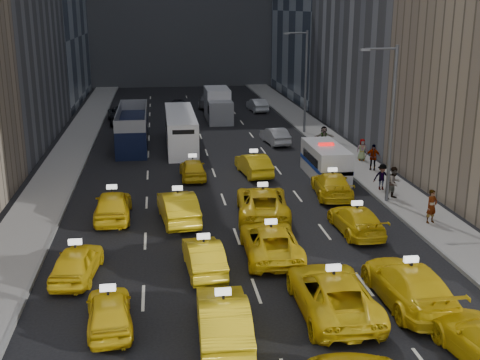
# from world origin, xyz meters

# --- Properties ---
(ground) EXTENTS (160.00, 160.00, 0.00)m
(ground) POSITION_xyz_m (0.00, 0.00, 0.00)
(ground) COLOR black
(ground) RESTS_ON ground
(sidewalk_west) EXTENTS (3.00, 90.00, 0.15)m
(sidewalk_west) POSITION_xyz_m (-10.50, 25.00, 0.07)
(sidewalk_west) COLOR gray
(sidewalk_west) RESTS_ON ground
(sidewalk_east) EXTENTS (3.00, 90.00, 0.15)m
(sidewalk_east) POSITION_xyz_m (10.50, 25.00, 0.07)
(sidewalk_east) COLOR gray
(sidewalk_east) RESTS_ON ground
(curb_west) EXTENTS (0.15, 90.00, 0.18)m
(curb_west) POSITION_xyz_m (-9.05, 25.00, 0.09)
(curb_west) COLOR slate
(curb_west) RESTS_ON ground
(curb_east) EXTENTS (0.15, 90.00, 0.18)m
(curb_east) POSITION_xyz_m (9.05, 25.00, 0.09)
(curb_east) COLOR slate
(curb_east) RESTS_ON ground
(streetlight_near) EXTENTS (2.15, 0.22, 9.00)m
(streetlight_near) POSITION_xyz_m (9.18, 12.00, 4.92)
(streetlight_near) COLOR #595B60
(streetlight_near) RESTS_ON ground
(streetlight_far) EXTENTS (2.15, 0.22, 9.00)m
(streetlight_far) POSITION_xyz_m (9.18, 32.00, 4.92)
(streetlight_far) COLOR #595B60
(streetlight_far) RESTS_ON ground
(taxi_4) EXTENTS (1.91, 4.02, 1.33)m
(taxi_4) POSITION_xyz_m (-5.62, -0.12, 0.66)
(taxi_4) COLOR gold
(taxi_4) RESTS_ON ground
(taxi_5) EXTENTS (1.83, 4.89, 1.59)m
(taxi_5) POSITION_xyz_m (-1.72, -1.49, 0.80)
(taxi_5) COLOR gold
(taxi_5) RESTS_ON ground
(taxi_6) EXTENTS (2.68, 5.73, 1.59)m
(taxi_6) POSITION_xyz_m (2.51, -0.11, 0.79)
(taxi_6) COLOR gold
(taxi_6) RESTS_ON ground
(taxi_7) EXTENTS (2.32, 5.58, 1.61)m
(taxi_7) POSITION_xyz_m (5.60, 0.16, 0.81)
(taxi_7) COLOR gold
(taxi_7) RESTS_ON ground
(taxi_8) EXTENTS (2.12, 4.26, 1.40)m
(taxi_8) POSITION_xyz_m (-7.26, 4.24, 0.70)
(taxi_8) COLOR gold
(taxi_8) RESTS_ON ground
(taxi_9) EXTENTS (1.75, 4.31, 1.39)m
(taxi_9) POSITION_xyz_m (-1.93, 4.15, 0.69)
(taxi_9) COLOR gold
(taxi_9) RESTS_ON ground
(taxi_10) EXTENTS (2.59, 5.34, 1.46)m
(taxi_10) POSITION_xyz_m (1.21, 5.34, 0.73)
(taxi_10) COLOR gold
(taxi_10) RESTS_ON ground
(taxi_11) EXTENTS (2.02, 4.70, 1.35)m
(taxi_11) POSITION_xyz_m (6.02, 7.70, 0.67)
(taxi_11) COLOR gold
(taxi_11) RESTS_ON ground
(taxi_12) EXTENTS (1.88, 4.68, 1.59)m
(taxi_12) POSITION_xyz_m (-6.22, 11.38, 0.80)
(taxi_12) COLOR gold
(taxi_12) RESTS_ON ground
(taxi_13) EXTENTS (2.27, 5.09, 1.62)m
(taxi_13) POSITION_xyz_m (-2.79, 10.58, 0.81)
(taxi_13) COLOR gold
(taxi_13) RESTS_ON ground
(taxi_14) EXTENTS (3.30, 6.05, 1.61)m
(taxi_14) POSITION_xyz_m (1.77, 10.69, 0.80)
(taxi_14) COLOR gold
(taxi_14) RESTS_ON ground
(taxi_15) EXTENTS (2.58, 5.17, 1.44)m
(taxi_15) POSITION_xyz_m (6.52, 13.71, 0.72)
(taxi_15) COLOR gold
(taxi_15) RESTS_ON ground
(taxi_16) EXTENTS (1.70, 4.02, 1.35)m
(taxi_16) POSITION_xyz_m (-1.50, 18.72, 0.68)
(taxi_16) COLOR gold
(taxi_16) RESTS_ON ground
(taxi_17) EXTENTS (2.11, 4.60, 1.46)m
(taxi_17) POSITION_xyz_m (2.62, 19.05, 0.73)
(taxi_17) COLOR gold
(taxi_17) RESTS_ON ground
(nypd_van) EXTENTS (2.81, 5.66, 2.33)m
(nypd_van) POSITION_xyz_m (7.27, 17.86, 1.05)
(nypd_van) COLOR silver
(nypd_van) RESTS_ON ground
(double_decker) EXTENTS (2.75, 10.36, 2.99)m
(double_decker) POSITION_xyz_m (-5.72, 29.15, 1.48)
(double_decker) COLOR black
(double_decker) RESTS_ON ground
(city_bus) EXTENTS (2.30, 10.84, 2.80)m
(city_bus) POSITION_xyz_m (-1.88, 28.28, 1.38)
(city_bus) COLOR white
(city_bus) RESTS_ON ground
(box_truck) EXTENTS (2.78, 6.93, 3.10)m
(box_truck) POSITION_xyz_m (2.33, 39.59, 1.52)
(box_truck) COLOR silver
(box_truck) RESTS_ON ground
(misc_car_0) EXTENTS (1.97, 4.30, 1.37)m
(misc_car_0) POSITION_xyz_m (5.90, 28.26, 0.68)
(misc_car_0) COLOR #A4A7AC
(misc_car_0) RESTS_ON ground
(misc_car_1) EXTENTS (3.42, 6.17, 1.63)m
(misc_car_1) POSITION_xyz_m (-7.06, 39.81, 0.82)
(misc_car_1) COLOR black
(misc_car_1) RESTS_ON ground
(misc_car_2) EXTENTS (2.71, 5.56, 1.56)m
(misc_car_2) POSITION_xyz_m (2.01, 47.68, 0.78)
(misc_car_2) COLOR slate
(misc_car_2) RESTS_ON ground
(misc_car_3) EXTENTS (1.78, 4.34, 1.47)m
(misc_car_3) POSITION_xyz_m (-1.41, 45.05, 0.74)
(misc_car_3) COLOR black
(misc_car_3) RESTS_ON ground
(misc_car_4) EXTENTS (1.89, 4.38, 1.40)m
(misc_car_4) POSITION_xyz_m (7.06, 44.18, 0.70)
(misc_car_4) COLOR #A9ACB0
(misc_car_4) RESTS_ON ground
(pedestrian_0) EXTENTS (0.76, 0.62, 1.78)m
(pedestrian_0) POSITION_xyz_m (10.22, 8.18, 1.04)
(pedestrian_0) COLOR gray
(pedestrian_0) RESTS_ON sidewalk_east
(pedestrian_1) EXTENTS (1.05, 0.83, 1.90)m
(pedestrian_1) POSITION_xyz_m (9.85, 12.39, 1.10)
(pedestrian_1) COLOR gray
(pedestrian_1) RESTS_ON sidewalk_east
(pedestrian_2) EXTENTS (1.07, 0.51, 1.61)m
(pedestrian_2) POSITION_xyz_m (9.79, 14.14, 0.95)
(pedestrian_2) COLOR gray
(pedestrian_2) RESTS_ON sidewalk_east
(pedestrian_3) EXTENTS (1.15, 0.84, 1.78)m
(pedestrian_3) POSITION_xyz_m (10.87, 18.73, 1.04)
(pedestrian_3) COLOR gray
(pedestrian_3) RESTS_ON sidewalk_east
(pedestrian_4) EXTENTS (0.82, 0.53, 1.57)m
(pedestrian_4) POSITION_xyz_m (11.01, 21.40, 0.94)
(pedestrian_4) COLOR gray
(pedestrian_4) RESTS_ON sidewalk_east
(pedestrian_5) EXTENTS (1.65, 0.48, 1.78)m
(pedestrian_5) POSITION_xyz_m (9.26, 25.45, 1.04)
(pedestrian_5) COLOR gray
(pedestrian_5) RESTS_ON sidewalk_east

